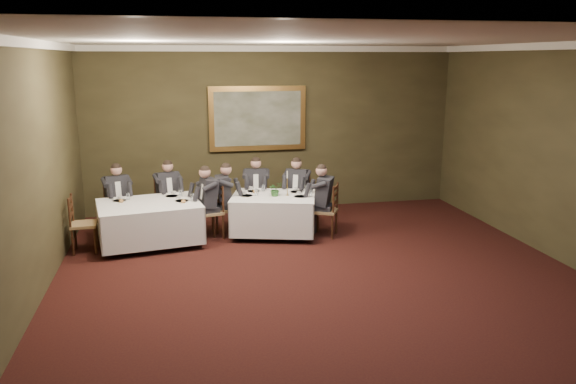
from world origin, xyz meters
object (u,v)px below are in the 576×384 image
object	(u,v)px
chair_main_backright	(298,210)
centerpiece	(275,189)
table_second	(150,220)
diner_main_backright	(297,199)
diner_main_backleft	(257,198)
diner_sec_endright	(210,211)
diner_main_endleft	(223,208)
candlestick	(287,186)
painting	(258,118)
chair_main_backleft	(257,209)
table_main	(274,212)
chair_sec_backright	(169,214)
diner_sec_backleft	(118,207)
chair_sec_endright	(211,223)
chair_main_endright	(326,221)
chair_main_endleft	(222,219)
diner_main_endright	(325,209)
chair_sec_backleft	(119,218)
chair_sec_endleft	(84,236)
diner_sec_backright	(168,202)

from	to	relation	value
chair_main_backright	centerpiece	size ratio (longest dim) A/B	3.59
table_second	diner_main_backright	bearing A→B (deg)	14.66
table_second	diner_main_backleft	distance (m)	2.28
diner_sec_endright	diner_main_endleft	bearing A→B (deg)	-67.12
candlestick	painting	xyz separation A→B (m)	(-0.25, 1.92, 1.06)
diner_main_endleft	chair_main_backleft	bearing A→B (deg)	130.71
table_main	centerpiece	size ratio (longest dim) A/B	6.47
table_second	chair_main_backleft	bearing A→B (deg)	25.26
table_main	chair_sec_backright	bearing A→B (deg)	156.01
chair_main_backright	diner_sec_backleft	distance (m)	3.48
painting	chair_sec_endright	bearing A→B (deg)	-122.82
diner_main_endleft	chair_main_endright	xyz separation A→B (m)	(1.87, -0.51, -0.23)
chair_main_backright	chair_main_endleft	bearing A→B (deg)	44.56
chair_main_backleft	chair_sec_backright	xyz separation A→B (m)	(-1.75, -0.01, 0.00)
table_main	chair_main_backleft	world-z (taller)	chair_main_backleft
diner_main_backright	diner_main_endleft	distance (m)	1.58
diner_main_backright	diner_main_endright	xyz separation A→B (m)	(0.33, -0.90, 0.00)
centerpiece	diner_main_endright	bearing A→B (deg)	-12.81
candlestick	chair_sec_backleft	bearing A→B (deg)	166.41
table_main	painting	xyz separation A→B (m)	(0.00, 1.88, 1.55)
diner_main_backright	candlestick	bearing A→B (deg)	93.06
chair_main_endleft	chair_main_endright	xyz separation A→B (m)	(1.88, -0.51, 0.00)
diner_main_endleft	diner_main_endright	bearing A→B (deg)	75.49
chair_main_backright	diner_sec_endright	bearing A→B (deg)	48.03
chair_sec_endright	chair_sec_endleft	world-z (taller)	same
chair_sec_backleft	table_second	bearing A→B (deg)	108.91
diner_sec_endright	painting	size ratio (longest dim) A/B	0.65
diner_sec_backleft	chair_sec_backright	xyz separation A→B (m)	(0.93, 0.16, -0.23)
chair_main_endleft	chair_sec_endleft	bearing A→B (deg)	-76.96
table_second	diner_sec_endright	xyz separation A→B (m)	(1.09, 0.18, 0.06)
centerpiece	chair_main_backleft	bearing A→B (deg)	103.28
diner_sec_endright	centerpiece	distance (m)	1.26
chair_main_endright	diner_sec_backright	bearing A→B (deg)	96.45
chair_sec_backright	diner_sec_backright	size ratio (longest dim) A/B	0.74
diner_main_endleft	diner_main_backleft	bearing A→B (deg)	130.27
chair_main_backright	diner_sec_backright	world-z (taller)	diner_sec_backright
diner_main_backleft	painting	bearing A→B (deg)	-89.65
chair_main_backleft	table_second	bearing A→B (deg)	36.48
diner_sec_backleft	chair_sec_backright	size ratio (longest dim) A/B	1.35
table_second	candlestick	size ratio (longest dim) A/B	4.08
chair_main_endleft	chair_main_endright	world-z (taller)	same
diner_main_endright	diner_main_endleft	bearing A→B (deg)	102.41
diner_sec_backright	centerpiece	world-z (taller)	diner_sec_backright
diner_main_backleft	chair_main_endright	world-z (taller)	diner_main_backleft
diner_main_endright	chair_sec_endright	xyz separation A→B (m)	(-2.09, 0.33, -0.23)
diner_main_endright	chair_sec_backleft	distance (m)	3.92
chair_main_endright	diner_sec_backleft	world-z (taller)	diner_sec_backleft
centerpiece	candlestick	size ratio (longest dim) A/B	0.58
chair_sec_backleft	chair_sec_backright	distance (m)	0.94
chair_sec_backleft	painting	distance (m)	3.54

